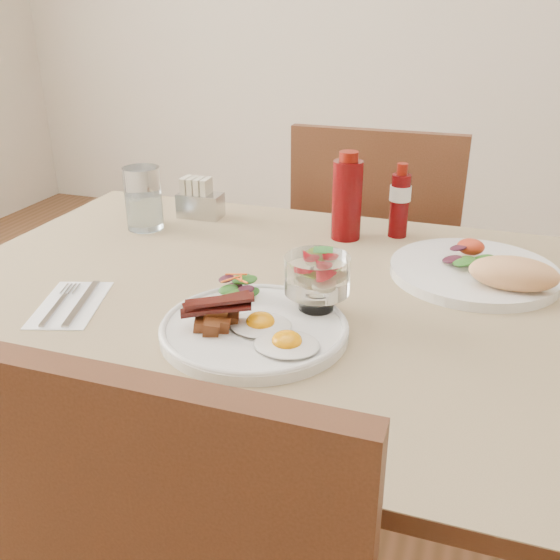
{
  "coord_description": "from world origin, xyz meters",
  "views": [
    {
      "loc": [
        0.25,
        -0.91,
        1.21
      ],
      "look_at": [
        -0.02,
        -0.1,
        0.82
      ],
      "focal_mm": 40.0,
      "sensor_mm": 36.0,
      "label": 1
    }
  ],
  "objects": [
    {
      "name": "water_glass",
      "position": [
        -0.44,
        0.21,
        0.81
      ],
      "size": [
        0.08,
        0.08,
        0.13
      ],
      "color": "white",
      "rests_on": "table"
    },
    {
      "name": "sugar_caddy",
      "position": [
        -0.36,
        0.32,
        0.79
      ],
      "size": [
        0.1,
        0.06,
        0.09
      ],
      "rotation": [
        0.0,
        0.0,
        0.03
      ],
      "color": "#B0B1B5",
      "rests_on": "table"
    },
    {
      "name": "napkin_cutlery",
      "position": [
        -0.36,
        -0.16,
        0.75
      ],
      "size": [
        0.14,
        0.19,
        0.01
      ],
      "rotation": [
        0.0,
        0.0,
        0.3
      ],
      "color": "white",
      "rests_on": "table"
    },
    {
      "name": "side_salad",
      "position": [
        -0.1,
        -0.07,
        0.78
      ],
      "size": [
        0.07,
        0.07,
        0.04
      ],
      "rotation": [
        0.0,
        0.0,
        -0.22
      ],
      "color": "#1D5115",
      "rests_on": "main_plate"
    },
    {
      "name": "hot_sauce_bottle",
      "position": [
        0.09,
        0.34,
        0.83
      ],
      "size": [
        0.05,
        0.05,
        0.15
      ],
      "rotation": [
        0.0,
        0.0,
        -0.15
      ],
      "color": "#540407",
      "rests_on": "table"
    },
    {
      "name": "table",
      "position": [
        0.0,
        0.0,
        0.66
      ],
      "size": [
        1.33,
        0.88,
        0.75
      ],
      "color": "brown",
      "rests_on": "ground"
    },
    {
      "name": "bacon_potato_pile",
      "position": [
        -0.09,
        -0.18,
        0.79
      ],
      "size": [
        0.11,
        0.08,
        0.05
      ],
      "rotation": [
        0.0,
        0.0,
        0.03
      ],
      "color": "brown",
      "rests_on": "main_plate"
    },
    {
      "name": "ketchup_bottle",
      "position": [
        -0.01,
        0.29,
        0.84
      ],
      "size": [
        0.08,
        0.08,
        0.18
      ],
      "rotation": [
        0.0,
        0.0,
        -0.35
      ],
      "color": "#540407",
      "rests_on": "table"
    },
    {
      "name": "second_plate",
      "position": [
        0.27,
        0.15,
        0.77
      ],
      "size": [
        0.3,
        0.3,
        0.07
      ],
      "rotation": [
        0.0,
        0.0,
        -0.41
      ],
      "color": "white",
      "rests_on": "table"
    },
    {
      "name": "fried_eggs",
      "position": [
        -0.0,
        -0.18,
        0.78
      ],
      "size": [
        0.15,
        0.12,
        0.03
      ],
      "rotation": [
        0.0,
        0.0,
        -0.01
      ],
      "color": "silver",
      "rests_on": "main_plate"
    },
    {
      "name": "main_plate",
      "position": [
        -0.04,
        -0.16,
        0.76
      ],
      "size": [
        0.28,
        0.28,
        0.02
      ],
      "primitive_type": "cylinder",
      "color": "white",
      "rests_on": "table"
    },
    {
      "name": "fruit_cup",
      "position": [
        0.03,
        -0.07,
        0.82
      ],
      "size": [
        0.1,
        0.1,
        0.1
      ],
      "rotation": [
        0.0,
        0.0,
        -0.38
      ],
      "color": "white",
      "rests_on": "main_plate"
    },
    {
      "name": "chair_far",
      "position": [
        0.0,
        0.66,
        0.52
      ],
      "size": [
        0.42,
        0.42,
        0.93
      ],
      "color": "brown",
      "rests_on": "ground"
    }
  ]
}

